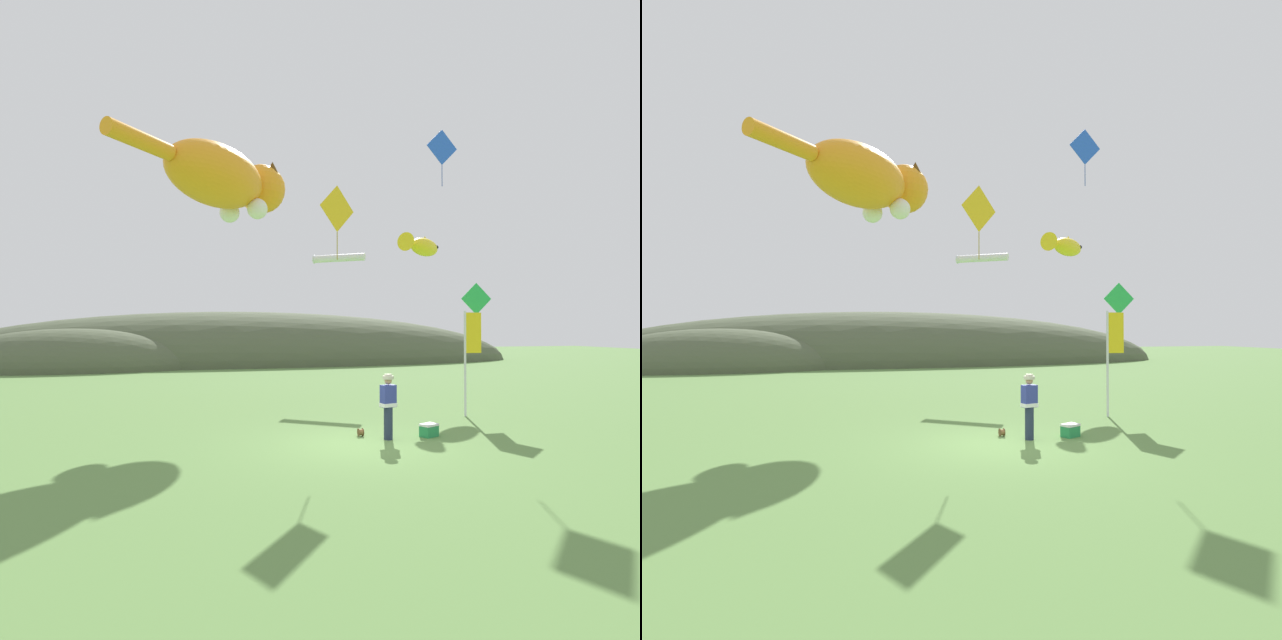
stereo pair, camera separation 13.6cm
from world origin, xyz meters
TOP-DOWN VIEW (x-y plane):
  - ground_plane at (0.00, 0.00)m, footprint 120.00×120.00m
  - distant_hill_ridge at (-1.61, 30.81)m, footprint 51.20×14.70m
  - festival_attendant at (0.99, 0.39)m, footprint 0.47×0.36m
  - kite_spool at (0.39, 0.97)m, footprint 0.14×0.22m
  - picnic_cooler at (2.22, 0.45)m, footprint 0.58×0.50m
  - festival_banner_pole at (5.09, 3.07)m, footprint 0.66×0.08m
  - kite_giant_cat at (-2.85, 7.81)m, footprint 6.74×7.28m
  - kite_fish_windsock at (6.17, 9.00)m, footprint 2.95×2.63m
  - kite_tube_streamer at (2.80, 11.28)m, footprint 2.40×1.86m
  - kite_diamond_green at (5.68, 3.58)m, footprint 1.15×0.11m
  - kite_diamond_blue at (5.96, 6.58)m, footprint 1.49×0.18m
  - kite_diamond_gold at (0.33, 3.08)m, footprint 1.34×0.71m

SIDE VIEW (x-z plane):
  - ground_plane at x=0.00m, z-range 0.00..0.00m
  - distant_hill_ridge at x=-1.61m, z-range -4.46..4.46m
  - kite_spool at x=0.39m, z-range 0.00..0.22m
  - picnic_cooler at x=2.22m, z-range 0.00..0.36m
  - festival_attendant at x=0.99m, z-range 0.07..1.84m
  - festival_banner_pole at x=5.09m, z-range 0.55..4.17m
  - kite_diamond_green at x=5.68m, z-range 3.03..5.08m
  - kite_tube_streamer at x=2.80m, z-range 6.27..6.71m
  - kite_fish_windsock at x=6.17m, z-range 6.38..7.34m
  - kite_diamond_gold at x=0.33m, z-range 5.66..8.07m
  - kite_giant_cat at x=-2.85m, z-range 7.54..10.33m
  - kite_diamond_blue at x=5.96m, z-range 9.42..11.82m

